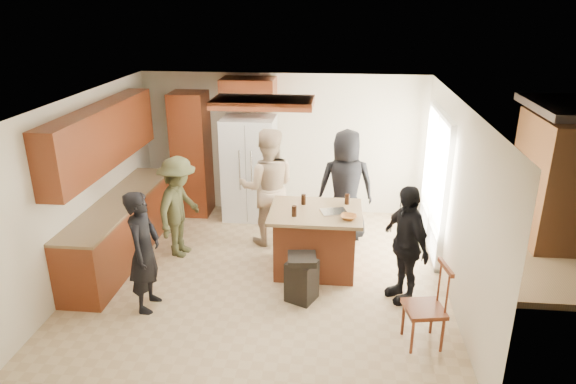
# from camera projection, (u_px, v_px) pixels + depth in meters

# --- Properties ---
(room_shell) EXTENTS (8.00, 5.20, 5.00)m
(room_shell) POSITION_uv_depth(u_px,v_px,m) (553.00, 190.00, 8.06)
(room_shell) COLOR tan
(room_shell) RESTS_ON ground
(person_front_left) EXTENTS (0.43, 0.58, 1.57)m
(person_front_left) POSITION_uv_depth(u_px,v_px,m) (144.00, 251.00, 6.29)
(person_front_left) COLOR black
(person_front_left) RESTS_ON ground
(person_behind_left) EXTENTS (0.98, 0.68, 1.87)m
(person_behind_left) POSITION_uv_depth(u_px,v_px,m) (268.00, 187.00, 7.98)
(person_behind_left) COLOR tan
(person_behind_left) RESTS_ON ground
(person_behind_right) EXTENTS (0.92, 0.64, 1.81)m
(person_behind_right) POSITION_uv_depth(u_px,v_px,m) (346.00, 186.00, 8.13)
(person_behind_right) COLOR black
(person_behind_right) RESTS_ON ground
(person_side_right) EXTENTS (0.82, 1.03, 1.56)m
(person_side_right) POSITION_uv_depth(u_px,v_px,m) (405.00, 244.00, 6.49)
(person_side_right) COLOR black
(person_side_right) RESTS_ON ground
(person_counter) EXTENTS (0.65, 1.07, 1.55)m
(person_counter) POSITION_uv_depth(u_px,v_px,m) (179.00, 207.00, 7.64)
(person_counter) COLOR #3C3E24
(person_counter) RESTS_ON ground
(left_cabinetry) EXTENTS (0.64, 3.00, 2.30)m
(left_cabinetry) POSITION_uv_depth(u_px,v_px,m) (115.00, 198.00, 7.51)
(left_cabinetry) COLOR maroon
(left_cabinetry) RESTS_ON ground
(back_wall_units) EXTENTS (1.80, 0.60, 2.45)m
(back_wall_units) POSITION_uv_depth(u_px,v_px,m) (206.00, 139.00, 8.95)
(back_wall_units) COLOR maroon
(back_wall_units) RESTS_ON ground
(refrigerator) EXTENTS (0.90, 0.76, 1.80)m
(refrigerator) POSITION_uv_depth(u_px,v_px,m) (250.00, 168.00, 8.97)
(refrigerator) COLOR white
(refrigerator) RESTS_ON ground
(kitchen_island) EXTENTS (1.28, 1.03, 0.93)m
(kitchen_island) POSITION_uv_depth(u_px,v_px,m) (315.00, 240.00, 7.29)
(kitchen_island) COLOR #A14A29
(kitchen_island) RESTS_ON ground
(island_items) EXTENTS (0.89, 0.69, 0.15)m
(island_items) POSITION_uv_depth(u_px,v_px,m) (333.00, 211.00, 7.01)
(island_items) COLOR silver
(island_items) RESTS_ON kitchen_island
(trash_bin) EXTENTS (0.45, 0.45, 0.63)m
(trash_bin) POSITION_uv_depth(u_px,v_px,m) (302.00, 278.00, 6.61)
(trash_bin) COLOR black
(trash_bin) RESTS_ON ground
(spindle_chair) EXTENTS (0.49, 0.49, 0.99)m
(spindle_chair) POSITION_uv_depth(u_px,v_px,m) (426.00, 309.00, 5.72)
(spindle_chair) COLOR maroon
(spindle_chair) RESTS_ON ground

